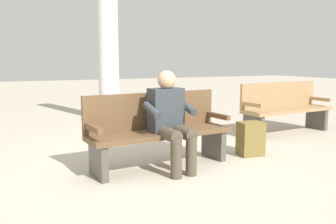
{
  "coord_description": "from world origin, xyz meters",
  "views": [
    {
      "loc": [
        1.72,
        3.83,
        1.3
      ],
      "look_at": [
        -0.02,
        0.15,
        0.7
      ],
      "focal_mm": 37.79,
      "sensor_mm": 36.0,
      "label": 1
    }
  ],
  "objects_px": {
    "person_seated": "(171,118)",
    "backpack": "(250,139)",
    "bench_far": "(284,107)",
    "bench_near": "(158,129)",
    "support_pillar": "(108,45)"
  },
  "relations": [
    {
      "from": "person_seated",
      "to": "bench_far",
      "type": "bearing_deg",
      "value": -163.41
    },
    {
      "from": "person_seated",
      "to": "support_pillar",
      "type": "bearing_deg",
      "value": -100.49
    },
    {
      "from": "person_seated",
      "to": "backpack",
      "type": "xyz_separation_m",
      "value": [
        -1.28,
        -0.13,
        -0.4
      ]
    },
    {
      "from": "bench_near",
      "to": "backpack",
      "type": "bearing_deg",
      "value": 170.8
    },
    {
      "from": "bench_far",
      "to": "support_pillar",
      "type": "relative_size",
      "value": 0.57
    },
    {
      "from": "person_seated",
      "to": "bench_far",
      "type": "height_order",
      "value": "person_seated"
    },
    {
      "from": "backpack",
      "to": "support_pillar",
      "type": "distance_m",
      "value": 4.06
    },
    {
      "from": "bench_near",
      "to": "person_seated",
      "type": "xyz_separation_m",
      "value": [
        -0.06,
        0.23,
        0.17
      ]
    },
    {
      "from": "backpack",
      "to": "support_pillar",
      "type": "relative_size",
      "value": 0.14
    },
    {
      "from": "person_seated",
      "to": "support_pillar",
      "type": "xyz_separation_m",
      "value": [
        -0.36,
        -3.84,
        0.99
      ]
    },
    {
      "from": "bench_near",
      "to": "support_pillar",
      "type": "bearing_deg",
      "value": -101.73
    },
    {
      "from": "person_seated",
      "to": "bench_far",
      "type": "distance_m",
      "value": 3.04
    },
    {
      "from": "person_seated",
      "to": "bench_far",
      "type": "xyz_separation_m",
      "value": [
        -2.82,
        -1.12,
        -0.17
      ]
    },
    {
      "from": "person_seated",
      "to": "bench_near",
      "type": "bearing_deg",
      "value": -80.91
    },
    {
      "from": "person_seated",
      "to": "backpack",
      "type": "distance_m",
      "value": 1.35
    }
  ]
}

